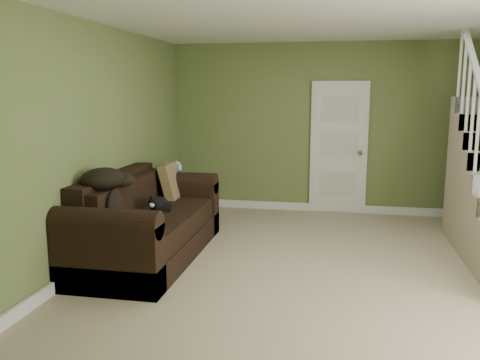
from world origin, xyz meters
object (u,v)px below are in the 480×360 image
at_px(side_table, 175,200).
at_px(banana, 152,219).
at_px(cat, 158,204).
at_px(sofa, 145,226).

distance_m(side_table, banana, 1.93).
distance_m(cat, banana, 0.42).
bearing_deg(banana, sofa, 97.52).
xyz_separation_m(sofa, cat, (0.14, 0.07, 0.24)).
height_order(sofa, cat, sofa).
bearing_deg(cat, side_table, 102.26).
height_order(sofa, banana, sofa).
distance_m(sofa, side_table, 1.55).
bearing_deg(sofa, banana, -57.57).
bearing_deg(side_table, banana, -78.87).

